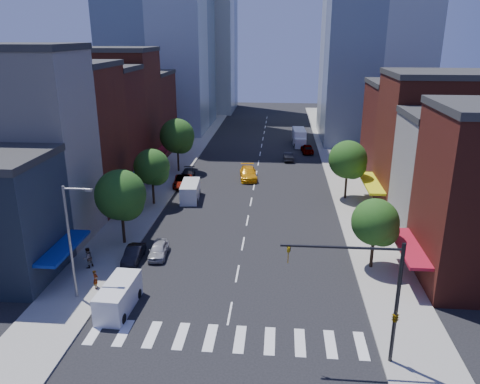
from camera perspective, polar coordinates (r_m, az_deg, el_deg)
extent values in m
plane|color=black|center=(35.35, -1.25, -14.56)|extent=(220.00, 220.00, 0.00)
cube|color=gray|center=(73.71, -7.59, 3.39)|extent=(5.00, 120.00, 0.15)
cube|color=gray|center=(72.58, 12.09, 2.89)|extent=(5.00, 120.00, 0.15)
cube|color=silver|center=(32.90, -1.84, -17.41)|extent=(19.00, 3.00, 0.01)
cube|color=beige|center=(49.08, -24.94, 4.76)|extent=(12.00, 8.00, 18.00)
cube|color=#581F14|center=(56.62, -20.67, 5.93)|extent=(12.00, 9.00, 16.00)
cube|color=#581E16|center=(64.32, -17.46, 7.24)|extent=(12.00, 8.00, 15.00)
cube|color=#581F14|center=(71.96, -15.03, 9.42)|extent=(12.00, 9.00, 17.00)
cube|color=#581E16|center=(81.16, -12.68, 9.17)|extent=(12.00, 10.00, 13.00)
cube|color=beige|center=(49.59, 25.67, 1.17)|extent=(12.00, 8.00, 12.00)
cube|color=#581F14|center=(57.45, 22.90, 5.32)|extent=(12.00, 10.00, 15.00)
cube|color=#581E16|center=(67.03, 20.32, 6.50)|extent=(12.00, 10.00, 13.00)
cylinder|color=black|center=(30.04, 18.57, -12.88)|extent=(0.24, 0.24, 8.00)
cylinder|color=black|center=(27.70, 12.25, -6.61)|extent=(7.00, 0.16, 0.16)
imported|color=gold|center=(27.72, 5.95, -7.62)|extent=(0.22, 0.18, 1.10)
imported|color=gold|center=(30.45, 18.41, -14.17)|extent=(0.48, 2.24, 0.90)
cylinder|color=slate|center=(37.06, -20.01, -5.93)|extent=(0.20, 0.20, 9.00)
cylinder|color=slate|center=(35.15, -19.30, 0.35)|extent=(2.00, 0.14, 0.14)
cube|color=slate|center=(34.80, -17.94, 0.23)|extent=(0.50, 0.25, 0.18)
cylinder|color=black|center=(46.33, -14.08, -3.76)|extent=(0.28, 0.28, 3.92)
sphere|color=#134314|center=(45.32, -14.37, -0.32)|extent=(4.80, 4.80, 4.80)
sphere|color=#134314|center=(45.09, -13.70, -1.31)|extent=(3.36, 3.36, 3.36)
cylinder|color=black|center=(56.22, -10.55, 0.36)|extent=(0.28, 0.28, 3.64)
sphere|color=#134314|center=(55.43, -10.71, 3.04)|extent=(4.20, 4.20, 4.20)
sphere|color=#134314|center=(55.17, -10.15, 2.30)|extent=(2.94, 2.94, 2.94)
cylinder|color=black|center=(69.17, -7.56, 4.24)|extent=(0.28, 0.28, 4.20)
sphere|color=#134314|center=(68.45, -7.67, 6.79)|extent=(5.00, 5.00, 5.00)
sphere|color=#134314|center=(68.20, -7.20, 6.12)|extent=(3.50, 3.50, 3.50)
cylinder|color=black|center=(42.09, 15.84, -6.70)|extent=(0.28, 0.28, 3.36)
sphere|color=#134314|center=(41.10, 16.15, -3.52)|extent=(4.00, 4.00, 4.00)
sphere|color=#134314|center=(41.17, 16.97, -4.47)|extent=(2.80, 2.80, 2.80)
cylinder|color=black|center=(58.57, 12.80, 1.10)|extent=(0.28, 0.28, 3.92)
sphere|color=#134314|center=(57.76, 13.01, 3.88)|extent=(4.60, 4.60, 4.60)
sphere|color=#134314|center=(57.74, 13.58, 3.11)|extent=(3.22, 3.22, 3.22)
imported|color=#9E9EA2|center=(43.73, -9.90, -6.94)|extent=(1.80, 3.92, 1.30)
imported|color=black|center=(43.34, -12.84, -7.41)|extent=(1.47, 3.94, 1.29)
imported|color=#999999|center=(62.85, -7.01, 1.31)|extent=(2.93, 5.32, 1.41)
imported|color=black|center=(66.16, -6.39, 2.16)|extent=(2.09, 4.51, 1.27)
cube|color=silver|center=(36.38, -14.58, -12.25)|extent=(2.17, 5.02, 2.08)
cube|color=black|center=(34.76, -15.76, -13.37)|extent=(1.87, 1.06, 0.89)
cylinder|color=black|center=(35.77, -16.86, -14.37)|extent=(0.28, 0.76, 0.75)
cylinder|color=black|center=(35.13, -14.10, -14.76)|extent=(0.28, 0.76, 0.75)
cylinder|color=black|center=(38.38, -14.84, -11.73)|extent=(0.28, 0.76, 0.75)
cylinder|color=black|center=(37.78, -12.27, -12.03)|extent=(0.28, 0.76, 0.75)
cube|color=silver|center=(57.66, -6.08, 0.11)|extent=(2.44, 5.23, 2.14)
cube|color=black|center=(55.74, -6.31, -0.23)|extent=(1.96, 1.16, 0.92)
cylinder|color=black|center=(56.38, -7.17, -1.14)|extent=(0.32, 0.79, 0.77)
cylinder|color=black|center=(56.17, -5.32, -1.15)|extent=(0.32, 0.79, 0.77)
cylinder|color=black|center=(59.62, -6.76, -0.01)|extent=(0.32, 0.79, 0.77)
cylinder|color=black|center=(59.42, -5.00, -0.01)|extent=(0.32, 0.79, 0.77)
imported|color=#EC9F0C|center=(65.60, 1.02, 2.30)|extent=(2.94, 5.85, 1.63)
imported|color=black|center=(75.67, 5.92, 4.32)|extent=(1.59, 4.08, 1.32)
imported|color=#999999|center=(80.97, 8.20, 5.27)|extent=(2.26, 4.69, 1.55)
cube|color=silver|center=(86.97, 7.21, 6.69)|extent=(2.41, 5.87, 2.84)
cube|color=silver|center=(83.79, 7.38, 5.91)|extent=(2.03, 1.69, 1.77)
cylinder|color=black|center=(84.52, 6.66, 5.65)|extent=(0.31, 0.81, 0.80)
cylinder|color=black|center=(84.70, 7.99, 5.62)|extent=(0.31, 0.81, 0.80)
cylinder|color=black|center=(88.41, 6.47, 6.23)|extent=(0.31, 0.81, 0.80)
cylinder|color=black|center=(88.58, 7.74, 6.21)|extent=(0.31, 0.81, 0.80)
imported|color=#999999|center=(39.45, -17.19, -10.12)|extent=(0.43, 0.60, 1.53)
imported|color=#999999|center=(42.77, -18.07, -7.63)|extent=(1.02, 1.11, 1.85)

